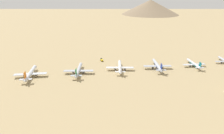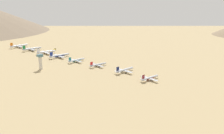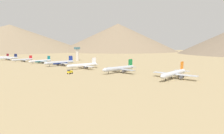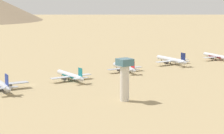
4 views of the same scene
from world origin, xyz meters
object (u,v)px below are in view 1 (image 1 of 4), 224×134
(parked_jet_5, at_px, (120,67))
(parked_jet_7, at_px, (30,73))
(parked_jet_3, at_px, (194,64))
(parked_jet_6, at_px, (79,70))
(service_truck, at_px, (102,60))
(parked_jet_4, at_px, (157,65))

(parked_jet_5, xyz_separation_m, parked_jet_7, (-10.01, 100.22, 0.32))
(parked_jet_3, height_order, parked_jet_7, parked_jet_7)
(parked_jet_5, xyz_separation_m, parked_jet_6, (-5.53, 48.30, 0.20))
(parked_jet_3, relative_size, parked_jet_6, 0.84)
(parked_jet_3, bearing_deg, parked_jet_7, 93.92)
(service_truck, bearing_deg, parked_jet_3, -103.67)
(parked_jet_3, distance_m, service_truck, 117.90)
(parked_jet_5, height_order, service_truck, parked_jet_5)
(parked_jet_6, relative_size, parked_jet_7, 0.97)
(parked_jet_5, bearing_deg, parked_jet_7, 95.71)
(parked_jet_4, relative_size, parked_jet_6, 1.00)
(parked_jet_3, relative_size, parked_jet_7, 0.81)
(parked_jet_5, distance_m, service_truck, 37.56)
(parked_jet_5, relative_size, parked_jet_6, 0.96)
(parked_jet_3, height_order, parked_jet_5, parked_jet_5)
(parked_jet_7, bearing_deg, parked_jet_3, -86.08)
(parked_jet_3, distance_m, parked_jet_7, 194.32)
(parked_jet_6, bearing_deg, parked_jet_7, 94.93)
(parked_jet_3, distance_m, parked_jet_6, 142.22)
(parked_jet_4, distance_m, parked_jet_5, 45.92)
(parked_jet_4, xyz_separation_m, parked_jet_7, (-10.79, 146.13, 0.16))
(parked_jet_4, xyz_separation_m, parked_jet_5, (-0.77, 45.92, -0.16))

